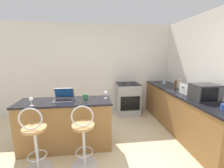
% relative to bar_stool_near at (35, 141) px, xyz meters
% --- Properties ---
extents(ground_plane, '(20.00, 20.00, 0.00)m').
position_rel_bar_stool_near_xyz_m(ground_plane, '(0.91, -0.01, -0.49)').
color(ground_plane, beige).
extents(wall_back, '(12.00, 0.06, 2.60)m').
position_rel_bar_stool_near_xyz_m(wall_back, '(0.91, 2.38, 0.81)').
color(wall_back, silver).
rests_on(wall_back, ground_plane).
extents(breakfast_bar, '(1.66, 0.57, 0.92)m').
position_rel_bar_stool_near_xyz_m(breakfast_bar, '(0.35, 0.56, -0.03)').
color(breakfast_bar, olive).
rests_on(breakfast_bar, ground_plane).
extents(counter_right, '(0.67, 2.89, 0.92)m').
position_rel_bar_stool_near_xyz_m(counter_right, '(2.87, 0.92, -0.03)').
color(counter_right, olive).
rests_on(counter_right, ground_plane).
extents(bar_stool_near, '(0.40, 0.40, 1.03)m').
position_rel_bar_stool_near_xyz_m(bar_stool_near, '(0.00, 0.00, 0.00)').
color(bar_stool_near, silver).
rests_on(bar_stool_near, ground_plane).
extents(bar_stool_far, '(0.40, 0.40, 1.03)m').
position_rel_bar_stool_near_xyz_m(bar_stool_far, '(0.70, 0.00, 0.00)').
color(bar_stool_far, silver).
rests_on(bar_stool_far, ground_plane).
extents(laptop, '(0.35, 0.28, 0.22)m').
position_rel_bar_stool_near_xyz_m(laptop, '(0.33, 0.61, 0.48)').
color(laptop, '#47474C').
rests_on(laptop, breakfast_bar).
extents(microwave, '(0.44, 0.36, 0.30)m').
position_rel_bar_stool_near_xyz_m(microwave, '(2.87, 0.28, 0.58)').
color(microwave, '#2D2D30').
rests_on(microwave, counter_right).
extents(toaster, '(0.25, 0.30, 0.20)m').
position_rel_bar_stool_near_xyz_m(toaster, '(2.87, 0.75, 0.53)').
color(toaster, silver).
rests_on(toaster, counter_right).
extents(stove_range, '(0.64, 0.61, 0.92)m').
position_rel_bar_stool_near_xyz_m(stove_range, '(1.86, 2.02, -0.03)').
color(stove_range, '#9EA3A8').
rests_on(stove_range, ground_plane).
extents(mug_white, '(0.09, 0.07, 0.09)m').
position_rel_bar_stool_near_xyz_m(mug_white, '(2.86, 1.83, 0.47)').
color(mug_white, white).
rests_on(mug_white, counter_right).
extents(mug_green, '(0.09, 0.07, 0.10)m').
position_rel_bar_stool_near_xyz_m(mug_green, '(0.71, 0.64, 0.48)').
color(mug_green, '#338447').
rests_on(mug_green, breakfast_bar).
extents(wine_glass_short, '(0.06, 0.06, 0.15)m').
position_rel_bar_stool_near_xyz_m(wine_glass_short, '(-0.14, 0.36, 0.53)').
color(wine_glass_short, silver).
rests_on(wine_glass_short, breakfast_bar).
extents(mug_blue, '(0.10, 0.09, 0.09)m').
position_rel_bar_stool_near_xyz_m(mug_blue, '(2.81, -0.21, 0.47)').
color(mug_blue, '#2D51AD').
rests_on(mug_blue, counter_right).
extents(storage_jar, '(0.12, 0.12, 0.21)m').
position_rel_bar_stool_near_xyz_m(storage_jar, '(2.98, 1.27, 0.53)').
color(storage_jar, silver).
rests_on(storage_jar, counter_right).
extents(wine_glass_tall, '(0.07, 0.07, 0.14)m').
position_rel_bar_stool_near_xyz_m(wine_glass_tall, '(1.10, 0.62, 0.53)').
color(wine_glass_tall, silver).
rests_on(wine_glass_tall, breakfast_bar).
extents(pepper_mill, '(0.05, 0.05, 0.23)m').
position_rel_bar_stool_near_xyz_m(pepper_mill, '(2.84, 1.21, 0.54)').
color(pepper_mill, '#4C2D19').
rests_on(pepper_mill, counter_right).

